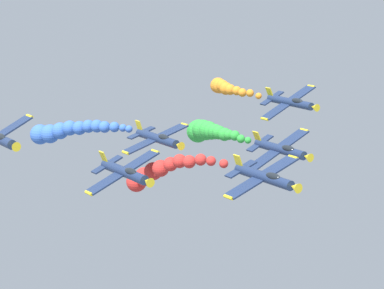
{
  "coord_description": "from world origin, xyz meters",
  "views": [
    {
      "loc": [
        55.97,
        85.03,
        157.38
      ],
      "look_at": [
        0.0,
        0.0,
        135.58
      ],
      "focal_mm": 81.82,
      "sensor_mm": 36.0,
      "label": 1
    }
  ],
  "objects_px": {
    "airplane_left_inner": "(281,149)",
    "airplane_right_inner": "(125,172)",
    "airplane_lead": "(265,177)",
    "airplane_right_outer": "(291,102)",
    "airplane_left_outer": "(158,138)"
  },
  "relations": [
    {
      "from": "airplane_left_inner",
      "to": "airplane_right_inner",
      "type": "bearing_deg",
      "value": -1.66
    },
    {
      "from": "airplane_left_inner",
      "to": "airplane_right_outer",
      "type": "distance_m",
      "value": 16.22
    },
    {
      "from": "airplane_right_inner",
      "to": "airplane_left_outer",
      "type": "height_order",
      "value": "airplane_left_outer"
    },
    {
      "from": "airplane_right_inner",
      "to": "airplane_left_outer",
      "type": "distance_m",
      "value": 15.37
    },
    {
      "from": "airplane_right_outer",
      "to": "airplane_lead",
      "type": "bearing_deg",
      "value": 45.47
    },
    {
      "from": "airplane_left_inner",
      "to": "airplane_lead",
      "type": "bearing_deg",
      "value": 44.67
    },
    {
      "from": "airplane_lead",
      "to": "airplane_right_outer",
      "type": "distance_m",
      "value": 31.68
    },
    {
      "from": "airplane_right_inner",
      "to": "airplane_left_outer",
      "type": "bearing_deg",
      "value": -134.87
    },
    {
      "from": "airplane_right_inner",
      "to": "airplane_right_outer",
      "type": "xyz_separation_m",
      "value": [
        -32.54,
        -10.85,
        3.39
      ]
    },
    {
      "from": "airplane_lead",
      "to": "airplane_right_inner",
      "type": "height_order",
      "value": "airplane_lead"
    },
    {
      "from": "airplane_lead",
      "to": "airplane_right_inner",
      "type": "xyz_separation_m",
      "value": [
        10.41,
        -11.64,
        -0.45
      ]
    },
    {
      "from": "airplane_left_inner",
      "to": "airplane_right_outer",
      "type": "bearing_deg",
      "value": -133.75
    },
    {
      "from": "airplane_left_outer",
      "to": "airplane_right_outer",
      "type": "relative_size",
      "value": 1.0
    },
    {
      "from": "airplane_right_inner",
      "to": "airplane_right_outer",
      "type": "bearing_deg",
      "value": -161.57
    },
    {
      "from": "airplane_lead",
      "to": "airplane_right_outer",
      "type": "height_order",
      "value": "airplane_right_outer"
    }
  ]
}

